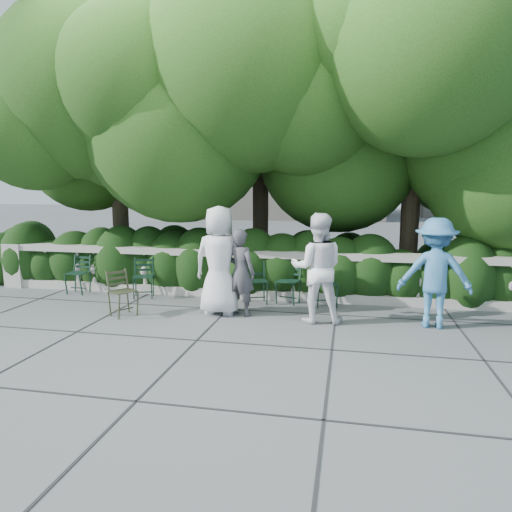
% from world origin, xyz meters
% --- Properties ---
extents(ground, '(90.00, 90.00, 0.00)m').
position_xyz_m(ground, '(0.00, 0.00, 0.00)').
color(ground, '#4F5257').
rests_on(ground, ground).
extents(balustrade, '(12.00, 0.44, 1.00)m').
position_xyz_m(balustrade, '(0.00, 1.80, 0.49)').
color(balustrade, '#9E998E').
rests_on(balustrade, ground).
extents(shrub_hedge, '(15.00, 2.60, 1.70)m').
position_xyz_m(shrub_hedge, '(0.00, 3.00, 0.00)').
color(shrub_hedge, black).
rests_on(shrub_hedge, ground).
extents(tree_canopy, '(15.04, 6.52, 6.78)m').
position_xyz_m(tree_canopy, '(0.69, 3.19, 3.96)').
color(tree_canopy, '#3F3023').
rests_on(tree_canopy, ground).
extents(chair_a, '(0.45, 0.49, 0.84)m').
position_xyz_m(chair_a, '(-4.00, 1.26, 0.00)').
color(chair_a, black).
rests_on(chair_a, ground).
extents(chair_b, '(0.57, 0.59, 0.84)m').
position_xyz_m(chair_b, '(-2.40, 1.19, 0.00)').
color(chair_b, black).
rests_on(chair_b, ground).
extents(chair_c, '(0.55, 0.58, 0.84)m').
position_xyz_m(chair_c, '(0.51, 1.33, 0.00)').
color(chair_c, black).
rests_on(chair_c, ground).
extents(chair_d, '(0.58, 0.61, 0.84)m').
position_xyz_m(chair_d, '(-0.01, 1.21, 0.00)').
color(chair_d, black).
rests_on(chair_d, ground).
extents(chair_e, '(0.54, 0.57, 0.84)m').
position_xyz_m(chair_e, '(1.33, 1.25, 0.00)').
color(chair_e, black).
rests_on(chair_e, ground).
extents(chair_weathered, '(0.64, 0.63, 0.84)m').
position_xyz_m(chair_weathered, '(-2.08, -0.08, 0.00)').
color(chair_weathered, black).
rests_on(chair_weathered, ground).
extents(person_businessman, '(1.00, 0.69, 1.95)m').
position_xyz_m(person_businessman, '(-0.56, 0.48, 0.98)').
color(person_businessman, silver).
rests_on(person_businessman, ground).
extents(person_woman_grey, '(0.66, 0.54, 1.55)m').
position_xyz_m(person_woman_grey, '(-0.17, 0.48, 0.78)').
color(person_woman_grey, '#3D3C41').
rests_on(person_woman_grey, ground).
extents(person_casual_man, '(0.95, 0.77, 1.85)m').
position_xyz_m(person_casual_man, '(1.19, 0.36, 0.93)').
color(person_casual_man, white).
rests_on(person_casual_man, ground).
extents(person_older_blue, '(1.21, 0.76, 1.80)m').
position_xyz_m(person_older_blue, '(3.08, 0.44, 0.90)').
color(person_older_blue, teal).
rests_on(person_older_blue, ground).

